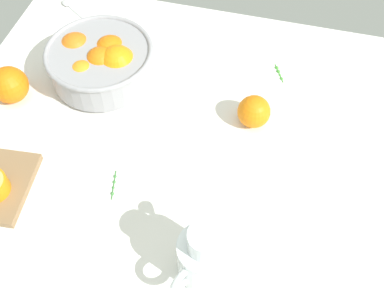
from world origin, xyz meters
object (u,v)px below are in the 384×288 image
object	(u,v)px
juice_pitcher	(203,258)
spoon	(74,10)
fruit_bowl	(100,61)
loose_orange_1	(254,112)
loose_orange_0	(9,85)

from	to	relation	value
juice_pitcher	spoon	size ratio (longest dim) A/B	1.06
juice_pitcher	spoon	world-z (taller)	juice_pitcher
fruit_bowl	loose_orange_1	bearing A→B (deg)	-7.34
loose_orange_0	fruit_bowl	bearing A→B (deg)	32.56
loose_orange_0	loose_orange_1	world-z (taller)	loose_orange_0
fruit_bowl	loose_orange_0	distance (cm)	21.63
juice_pitcher	loose_orange_1	xyz separation A→B (cm)	(2.82, 36.74, -1.80)
fruit_bowl	juice_pitcher	bearing A→B (deg)	-49.63
juice_pitcher	loose_orange_0	xyz separation A→B (cm)	(-53.63, 30.04, -1.16)
loose_orange_1	loose_orange_0	bearing A→B (deg)	-173.23
loose_orange_1	juice_pitcher	bearing A→B (deg)	-94.38
loose_orange_0	loose_orange_1	xyz separation A→B (cm)	(56.45, 6.70, -0.64)
juice_pitcher	fruit_bowl	bearing A→B (deg)	130.37
loose_orange_0	juice_pitcher	bearing A→B (deg)	-29.25
loose_orange_0	loose_orange_1	size ratio (longest dim) A/B	1.17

